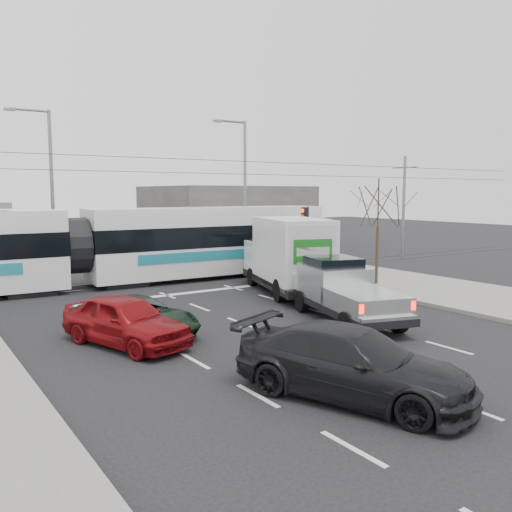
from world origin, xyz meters
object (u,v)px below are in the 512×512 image
green_car (138,316)px  dark_car (352,363)px  bare_tree (378,207)px  navy_pickup (283,257)px  street_lamp_near (243,183)px  tram (74,247)px  box_truck (288,256)px  silver_pickup (342,290)px  street_lamp_far (48,181)px  red_car (125,320)px  traffic_signal (306,226)px

green_car → dark_car: dark_car is taller
bare_tree → dark_car: bearing=-138.3°
bare_tree → navy_pickup: size_ratio=0.85×
street_lamp_near → tram: size_ratio=0.33×
box_truck → dark_car: box_truck is taller
street_lamp_near → dark_car: bearing=-116.6°
box_truck → navy_pickup: (2.26, 3.46, -0.52)m
silver_pickup → navy_pickup: size_ratio=1.05×
street_lamp_far → box_truck: bearing=-59.9°
bare_tree → silver_pickup: bearing=-145.8°
silver_pickup → red_car: bearing=-171.4°
street_lamp_near → red_car: 20.17m
green_car → red_car: (-0.71, -0.86, 0.14)m
bare_tree → green_car: size_ratio=1.14×
green_car → traffic_signal: bearing=9.9°
box_truck → red_car: bearing=-138.5°
street_lamp_near → green_car: bearing=-132.7°
tram → dark_car: tram is taller
bare_tree → dark_car: bare_tree is taller
traffic_signal → dark_car: traffic_signal is taller
traffic_signal → green_car: size_ratio=0.82×
bare_tree → box_truck: size_ratio=0.70×
street_lamp_near → box_truck: size_ratio=1.26×
tram → navy_pickup: bearing=-13.9°
street_lamp_near → green_car: 19.12m
silver_pickup → box_truck: (1.45, 5.08, 0.60)m
street_lamp_near → navy_pickup: size_ratio=1.53×
bare_tree → red_car: size_ratio=1.14×
traffic_signal → navy_pickup: traffic_signal is taller
navy_pickup → red_car: size_ratio=1.33×
street_lamp_near → navy_pickup: (-2.00, -7.04, -3.96)m
traffic_signal → silver_pickup: traffic_signal is taller
street_lamp_near → silver_pickup: street_lamp_near is taller
traffic_signal → box_truck: traffic_signal is taller
bare_tree → tram: tram is taller
navy_pickup → silver_pickup: bearing=-94.5°
traffic_signal → street_lamp_far: street_lamp_far is taller
bare_tree → traffic_signal: (-1.13, 4.00, -1.05)m
dark_car → street_lamp_far: bearing=69.7°
street_lamp_far → silver_pickup: 18.94m
street_lamp_far → red_car: bearing=-96.2°
box_truck → red_car: box_truck is taller
silver_pickup → green_car: size_ratio=1.41×
silver_pickup → street_lamp_near: bearing=86.4°
street_lamp_far → dark_car: 23.65m
box_truck → green_car: size_ratio=1.62×
green_car → bare_tree: bearing=-8.3°
dark_car → navy_pickup: bearing=36.3°
bare_tree → dark_car: size_ratio=0.94×
street_lamp_near → tram: street_lamp_near is taller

